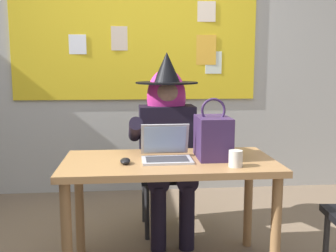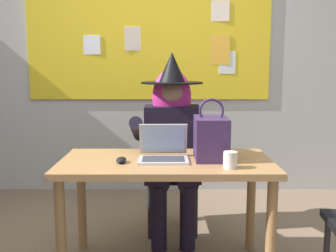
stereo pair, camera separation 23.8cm
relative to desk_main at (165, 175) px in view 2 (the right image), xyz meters
The scene contains 8 objects.
wall_back_bulletin 1.83m from the desk_main, 96.14° to the left, with size 5.81×1.85×2.71m.
desk_main is the anchor object (origin of this frame).
chair_at_desk 0.70m from the desk_main, 86.78° to the left, with size 0.43×0.43×0.91m.
person_costumed 0.60m from the desk_main, 85.73° to the left, with size 0.60×0.70×1.39m.
laptop 0.15m from the desk_main, 138.69° to the left, with size 0.31×0.28×0.21m.
computer_mouse 0.30m from the desk_main, 164.49° to the right, with size 0.06×0.10×0.03m, color black.
handbag 0.36m from the desk_main, ahead, with size 0.20×0.30×0.38m.
coffee_mug 0.44m from the desk_main, 28.69° to the right, with size 0.08×0.08×0.10m, color silver.
Camera 2 is at (0.19, -2.29, 1.29)m, focal length 42.35 mm.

